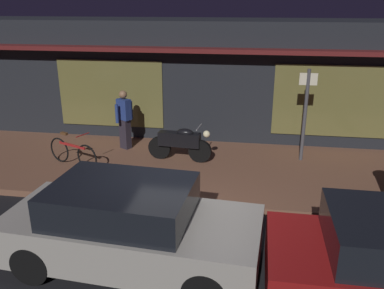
{
  "coord_description": "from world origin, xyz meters",
  "views": [
    {
      "loc": [
        1.05,
        -6.4,
        4.13
      ],
      "look_at": [
        -0.32,
        2.4,
        0.95
      ],
      "focal_mm": 37.77,
      "sensor_mm": 36.0,
      "label": 1
    }
  ],
  "objects_px": {
    "sign_post": "(305,110)",
    "person_photographer": "(124,118)",
    "bicycle_parked": "(73,152)",
    "motorcycle": "(181,142)",
    "parked_car_far": "(129,226)"
  },
  "relations": [
    {
      "from": "sign_post",
      "to": "person_photographer",
      "type": "bearing_deg",
      "value": 178.15
    },
    {
      "from": "person_photographer",
      "to": "sign_post",
      "type": "xyz_separation_m",
      "value": [
        4.86,
        -0.16,
        0.48
      ]
    },
    {
      "from": "bicycle_parked",
      "to": "person_photographer",
      "type": "relative_size",
      "value": 0.92
    },
    {
      "from": "motorcycle",
      "to": "person_photographer",
      "type": "relative_size",
      "value": 1.02
    },
    {
      "from": "motorcycle",
      "to": "sign_post",
      "type": "height_order",
      "value": "sign_post"
    },
    {
      "from": "motorcycle",
      "to": "sign_post",
      "type": "xyz_separation_m",
      "value": [
        3.14,
        0.52,
        0.86
      ]
    },
    {
      "from": "person_photographer",
      "to": "sign_post",
      "type": "height_order",
      "value": "sign_post"
    },
    {
      "from": "motorcycle",
      "to": "parked_car_far",
      "type": "bearing_deg",
      "value": -90.7
    },
    {
      "from": "motorcycle",
      "to": "bicycle_parked",
      "type": "height_order",
      "value": "motorcycle"
    },
    {
      "from": "bicycle_parked",
      "to": "person_photographer",
      "type": "xyz_separation_m",
      "value": [
        0.92,
        1.47,
        0.52
      ]
    },
    {
      "from": "motorcycle",
      "to": "bicycle_parked",
      "type": "relative_size",
      "value": 1.11
    },
    {
      "from": "motorcycle",
      "to": "person_photographer",
      "type": "xyz_separation_m",
      "value": [
        -1.72,
        0.67,
        0.38
      ]
    },
    {
      "from": "motorcycle",
      "to": "bicycle_parked",
      "type": "bearing_deg",
      "value": -163.26
    },
    {
      "from": "person_photographer",
      "to": "parked_car_far",
      "type": "height_order",
      "value": "person_photographer"
    },
    {
      "from": "bicycle_parked",
      "to": "parked_car_far",
      "type": "height_order",
      "value": "parked_car_far"
    }
  ]
}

